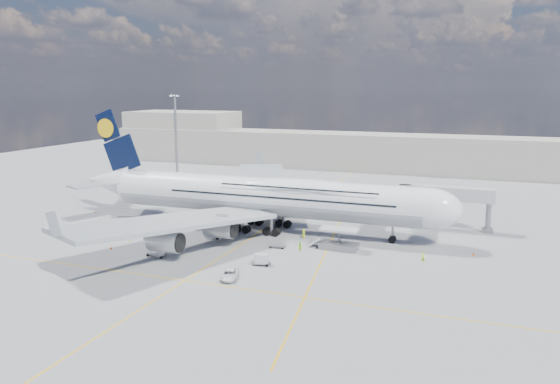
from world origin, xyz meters
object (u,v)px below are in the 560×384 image
(cone_nose, at_px, (474,254))
(cone_wing_left_inner, at_px, (241,212))
(cargo_loader, at_px, (338,242))
(dolly_back, at_px, (153,231))
(crew_wing, at_px, (129,236))
(catering_truck_outer, at_px, (263,189))
(crew_nose, at_px, (423,258))
(baggage_tug, at_px, (214,234))
(cone_wing_left_outer, at_px, (282,199))
(cone_wing_right_outer, at_px, (111,248))
(jet_bridge, at_px, (428,196))
(catering_truck_inner, at_px, (223,206))
(crew_tug, at_px, (178,244))
(cone_tail, at_px, (95,212))
(service_van, at_px, (230,275))
(dolly_row_a, at_px, (118,231))
(light_mast, at_px, (176,139))
(airliner, at_px, (264,196))
(dolly_row_b, at_px, (156,254))
(cone_wing_right_inner, at_px, (173,235))
(dolly_row_c, at_px, (160,229))
(dolly_nose_near, at_px, (262,259))
(crew_van, at_px, (304,233))
(dolly_nose_far, at_px, (278,246))
(crew_loader, at_px, (300,247))

(cone_nose, bearing_deg, cone_wing_left_inner, 163.39)
(cargo_loader, bearing_deg, dolly_back, -173.13)
(crew_wing, bearing_deg, catering_truck_outer, -20.29)
(crew_nose, distance_m, crew_wing, 51.63)
(baggage_tug, height_order, cone_wing_left_outer, baggage_tug)
(cargo_loader, xyz_separation_m, cone_wing_right_outer, (-36.66, -13.72, -0.98))
(cargo_loader, relative_size, crew_wing, 4.91)
(jet_bridge, distance_m, catering_truck_inner, 43.44)
(crew_tug, height_order, cone_tail, crew_tug)
(service_van, bearing_deg, cone_tail, 134.56)
(cargo_loader, height_order, dolly_row_a, cargo_loader)
(crew_wing, distance_m, cone_nose, 60.12)
(light_mast, height_order, catering_truck_outer, light_mast)
(airliner, bearing_deg, crew_nose, -17.21)
(cone_nose, bearing_deg, cone_tail, 177.63)
(crew_wing, height_order, cone_wing_left_outer, crew_wing)
(cargo_loader, relative_size, crew_nose, 5.04)
(dolly_back, distance_m, catering_truck_outer, 41.16)
(light_mast, xyz_separation_m, dolly_row_b, (29.79, -56.58, -12.84))
(catering_truck_inner, relative_size, cone_tail, 12.95)
(dolly_row_a, bearing_deg, crew_wing, -21.08)
(crew_tug, bearing_deg, cone_wing_left_outer, 109.76)
(light_mast, distance_m, cone_nose, 88.42)
(catering_truck_inner, distance_m, catering_truck_outer, 19.83)
(light_mast, bearing_deg, catering_truck_inner, -43.49)
(dolly_back, distance_m, cone_wing_right_inner, 3.99)
(cone_wing_right_outer, bearing_deg, dolly_row_c, 73.61)
(catering_truck_outer, xyz_separation_m, cone_wing_right_outer, (-7.91, -50.29, -1.83))
(cone_wing_left_outer, bearing_deg, dolly_nose_near, -73.52)
(baggage_tug, relative_size, crew_tug, 1.67)
(dolly_row_c, bearing_deg, cone_wing_left_outer, 54.82)
(crew_nose, relative_size, crew_van, 1.00)
(dolly_row_c, bearing_deg, crew_van, -3.21)
(airliner, bearing_deg, cone_nose, -4.22)
(jet_bridge, bearing_deg, crew_wing, -151.98)
(dolly_nose_far, xyz_separation_m, cone_wing_right_outer, (-26.66, -10.79, -0.04))
(light_mast, bearing_deg, service_van, -53.62)
(dolly_nose_far, relative_size, crew_wing, 1.63)
(jet_bridge, height_order, crew_loader, jet_bridge)
(catering_truck_inner, distance_m, cone_wing_right_inner, 19.83)
(cargo_loader, distance_m, catering_truck_inner, 34.50)
(cone_tail, bearing_deg, catering_truck_inner, 18.87)
(service_van, bearing_deg, catering_truck_inner, 102.84)
(jet_bridge, distance_m, crew_wing, 56.63)
(catering_truck_inner, bearing_deg, cone_wing_right_outer, -84.52)
(crew_nose, bearing_deg, cone_wing_right_outer, 163.50)
(cargo_loader, relative_size, crew_van, 5.02)
(dolly_row_c, relative_size, dolly_nose_near, 1.21)
(light_mast, xyz_separation_m, dolly_row_c, (23.28, -45.20, -12.08))
(dolly_row_b, bearing_deg, cone_wing_left_outer, 110.12)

